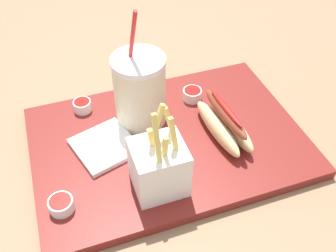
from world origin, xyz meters
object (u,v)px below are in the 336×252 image
at_px(hot_dog_1, 224,123).
at_px(napkin_stack, 105,146).
at_px(ketchup_cup_1, 61,204).
at_px(ketchup_cup_2, 192,94).
at_px(fries_basket, 159,166).
at_px(ketchup_cup_3, 82,105).
at_px(soda_cup, 140,90).

bearing_deg(hot_dog_1, napkin_stack, -9.37).
xyz_separation_m(ketchup_cup_1, ketchup_cup_2, (-0.29, -0.18, 0.00)).
relative_size(fries_basket, ketchup_cup_1, 4.22).
bearing_deg(napkin_stack, ketchup_cup_3, -80.57).
distance_m(hot_dog_1, ketchup_cup_1, 0.31).
bearing_deg(ketchup_cup_1, fries_basket, 177.90).
bearing_deg(ketchup_cup_2, soda_cup, 11.68).
xyz_separation_m(fries_basket, napkin_stack, (0.07, -0.11, -0.04)).
distance_m(soda_cup, ketchup_cup_2, 0.13).
bearing_deg(soda_cup, fries_basket, 83.93).
distance_m(ketchup_cup_1, napkin_stack, 0.14).
xyz_separation_m(soda_cup, ketchup_cup_1, (0.17, 0.16, -0.06)).
relative_size(fries_basket, hot_dog_1, 1.05).
height_order(hot_dog_1, ketchup_cup_3, hot_dog_1).
distance_m(ketchup_cup_2, napkin_stack, 0.21).
xyz_separation_m(soda_cup, fries_basket, (0.02, 0.16, -0.02)).
bearing_deg(fries_basket, soda_cup, -96.07).
height_order(soda_cup, hot_dog_1, soda_cup).
bearing_deg(ketchup_cup_2, napkin_stack, 20.97).
distance_m(soda_cup, fries_basket, 0.16).
height_order(ketchup_cup_3, napkin_stack, ketchup_cup_3).
bearing_deg(ketchup_cup_3, hot_dog_1, 147.33).
distance_m(soda_cup, ketchup_cup_1, 0.24).
bearing_deg(soda_cup, ketchup_cup_2, -168.32).
xyz_separation_m(soda_cup, napkin_stack, (0.08, 0.05, -0.07)).
bearing_deg(napkin_stack, ketchup_cup_2, -159.03).
height_order(soda_cup, napkin_stack, soda_cup).
distance_m(ketchup_cup_1, ketchup_cup_2, 0.34).
relative_size(ketchup_cup_3, napkin_stack, 0.35).
distance_m(fries_basket, ketchup_cup_1, 0.16).
relative_size(soda_cup, hot_dog_1, 1.49).
bearing_deg(ketchup_cup_1, hot_dog_1, -167.29).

